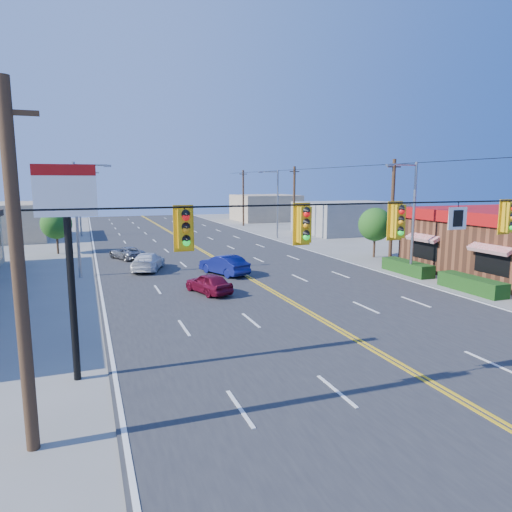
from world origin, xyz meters
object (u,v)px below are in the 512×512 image
object	(u,v)px
pizza_hut_sign	(68,228)
car_silver	(127,253)
car_white	(148,262)
car_magenta	(209,284)
signal_span	(425,237)
car_blue	(224,266)

from	to	relation	value
pizza_hut_sign	car_silver	size ratio (longest dim) A/B	1.78
car_white	car_magenta	bearing A→B (deg)	125.68
car_white	car_silver	distance (m)	5.90
pizza_hut_sign	car_white	distance (m)	19.80
signal_span	car_magenta	bearing A→B (deg)	104.52
car_magenta	car_blue	xyz separation A→B (m)	(2.46, 5.05, 0.10)
pizza_hut_sign	car_white	xyz separation A→B (m)	(4.80, 18.68, -4.52)
signal_span	car_magenta	distance (m)	15.11
signal_span	car_silver	bearing A→B (deg)	104.09
car_magenta	car_silver	bearing A→B (deg)	-93.98
car_blue	car_white	xyz separation A→B (m)	(-4.90, 3.59, -0.04)
car_silver	car_white	bearing A→B (deg)	76.54
car_blue	car_silver	world-z (taller)	car_blue
pizza_hut_sign	signal_span	bearing A→B (deg)	-20.19
car_white	car_blue	bearing A→B (deg)	163.67
car_white	signal_span	bearing A→B (deg)	124.88
car_white	car_silver	xyz separation A→B (m)	(-1.07, 5.81, -0.13)
signal_span	car_magenta	size ratio (longest dim) A/B	6.76
car_magenta	car_white	world-z (taller)	car_white
car_blue	car_silver	bearing A→B (deg)	-77.94
pizza_hut_sign	car_white	bearing A→B (deg)	75.58
car_magenta	car_white	size ratio (longest dim) A/B	0.78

